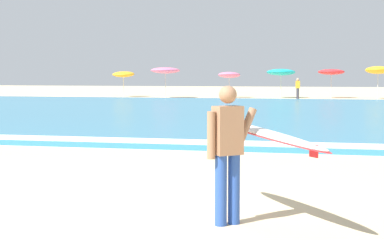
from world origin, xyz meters
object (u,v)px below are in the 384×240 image
object	(u,v)px
beach_umbrella_0	(123,74)
beach_umbrella_3	(281,72)
beach_umbrella_4	(331,72)
beach_umbrella_2	(229,75)
beach_umbrella_1	(165,70)
beach_umbrella_5	(378,70)
surfer_with_board	(245,141)
beachgoer_near_row_left	(298,88)

from	to	relation	value
beach_umbrella_0	beach_umbrella_3	world-z (taller)	beach_umbrella_3
beach_umbrella_3	beach_umbrella_4	xyz separation A→B (m)	(3.84, 0.85, 0.02)
beach_umbrella_2	beach_umbrella_3	bearing A→B (deg)	2.98
beach_umbrella_2	beach_umbrella_3	distance (m)	4.07
beach_umbrella_0	beach_umbrella_2	distance (m)	8.77
beach_umbrella_1	beach_umbrella_5	distance (m)	16.20
beach_umbrella_2	beach_umbrella_4	world-z (taller)	beach_umbrella_4
beach_umbrella_0	beach_umbrella_2	xyz separation A→B (m)	(8.77, 0.13, -0.05)
beach_umbrella_2	beach_umbrella_4	distance (m)	7.97
beach_umbrella_2	beach_umbrella_1	bearing A→B (deg)	-161.95
beach_umbrella_1	surfer_with_board	bearing A→B (deg)	-73.54
beach_umbrella_4	beach_umbrella_1	bearing A→B (deg)	-168.31
beach_umbrella_5	beachgoer_near_row_left	bearing A→B (deg)	-154.37
beach_umbrella_2	beachgoer_near_row_left	size ratio (longest dim) A/B	1.33
beach_umbrella_1	beach_umbrella_2	distance (m)	5.08
beach_umbrella_0	beach_umbrella_5	xyz separation A→B (m)	(20.07, 0.17, 0.32)
beach_umbrella_3	beach_umbrella_5	size ratio (longest dim) A/B	0.92
beach_umbrella_1	beach_umbrella_3	bearing A→B (deg)	11.35
beach_umbrella_1	beach_umbrella_3	size ratio (longest dim) A/B	1.04
beach_umbrella_0	surfer_with_board	bearing A→B (deg)	-68.89
surfer_with_board	beach_umbrella_2	size ratio (longest dim) A/B	1.09
beach_umbrella_1	beachgoer_near_row_left	distance (m)	10.44
beach_umbrella_3	beachgoer_near_row_left	world-z (taller)	beach_umbrella_3
beach_umbrella_2	beach_umbrella_5	size ratio (longest dim) A/B	0.84
beach_umbrella_0	beach_umbrella_2	world-z (taller)	beach_umbrella_0
beach_umbrella_2	beach_umbrella_4	bearing A→B (deg)	7.64
beach_umbrella_2	beachgoer_near_row_left	bearing A→B (deg)	-26.73
beach_umbrella_5	beachgoer_near_row_left	xyz separation A→B (m)	(-5.83, -2.80, -1.32)
beach_umbrella_3	beachgoer_near_row_left	size ratio (longest dim) A/B	1.47
beach_umbrella_4	beach_umbrella_5	bearing A→B (deg)	-16.68
beach_umbrella_0	beach_umbrella_1	bearing A→B (deg)	-20.02
beach_umbrella_2	beachgoer_near_row_left	world-z (taller)	beach_umbrella_2
beach_umbrella_2	beach_umbrella_3	world-z (taller)	beach_umbrella_3
beach_umbrella_3	beachgoer_near_row_left	bearing A→B (deg)	-64.46
surfer_with_board	beach_umbrella_2	world-z (taller)	beach_umbrella_2
beach_umbrella_1	beach_umbrella_2	xyz separation A→B (m)	(4.82, 1.57, -0.36)
beach_umbrella_0	beach_umbrella_3	size ratio (longest dim) A/B	0.93
beach_umbrella_5	beach_umbrella_2	bearing A→B (deg)	-179.81
surfer_with_board	beach_umbrella_4	xyz separation A→B (m)	(1.65, 40.07, 1.00)
beachgoer_near_row_left	beach_umbrella_2	bearing A→B (deg)	153.27
beach_umbrella_0	beach_umbrella_1	distance (m)	4.22
surfer_with_board	beach_umbrella_4	bearing A→B (deg)	87.65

